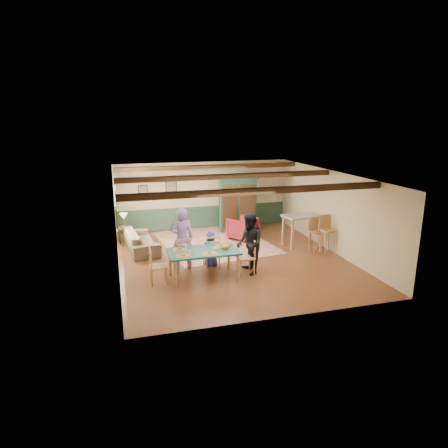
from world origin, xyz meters
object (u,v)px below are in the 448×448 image
object	(u,v)px
dining_chair_far_left	(183,254)
bar_stool_left	(316,236)
dining_table	(203,265)
person_man	(182,239)
sofa	(141,241)
end_table	(125,235)
dining_chair_end_right	(246,257)
armoire	(237,204)
table_lamp	(124,220)
counter_table	(302,230)
cat	(225,247)
dining_chair_end_left	(158,265)
armchair	(243,228)
person_child	(211,249)
dining_chair_far_right	(211,251)
person_woman	(249,244)
bar_stool_right	(328,235)

from	to	relation	value
dining_chair_far_left	bar_stool_left	xyz separation A→B (m)	(4.58, 0.45, 0.04)
dining_table	person_man	size ratio (longest dim) A/B	1.04
dining_table	sofa	distance (m)	3.36
end_table	bar_stool_left	size ratio (longest dim) A/B	0.50
dining_chair_end_right	sofa	world-z (taller)	dining_chair_end_right
bar_stool_left	dining_chair_end_right	bearing A→B (deg)	-163.32
person_man	armoire	world-z (taller)	armoire
dining_chair_end_right	sofa	bearing A→B (deg)	-138.24
person_man	table_lamp	distance (m)	3.56
dining_chair_end_right	table_lamp	xyz separation A→B (m)	(-3.24, 4.06, 0.31)
bar_stool_left	counter_table	bearing A→B (deg)	93.90
cat	armoire	bearing A→B (deg)	67.80
cat	end_table	size ratio (longest dim) A/B	0.69
person_man	cat	world-z (taller)	person_man
dining_table	dining_chair_far_left	size ratio (longest dim) A/B	1.89
dining_chair_end_left	armoire	distance (m)	5.82
person_man	armchair	distance (m)	3.66
dining_table	cat	bearing A→B (deg)	-9.70
person_man	table_lamp	world-z (taller)	person_man
counter_table	armoire	bearing A→B (deg)	122.76
counter_table	person_child	bearing A→B (deg)	-162.51
dining_chair_far_right	dining_chair_far_left	bearing A→B (deg)	-0.00
person_man	end_table	size ratio (longest dim) A/B	3.31
armchair	table_lamp	world-z (taller)	table_lamp
person_woman	armchair	distance (m)	3.43
dining_table	armchair	world-z (taller)	armchair
person_child	counter_table	size ratio (longest dim) A/B	0.82
dining_table	table_lamp	bearing A→B (deg)	116.12
dining_chair_far_right	end_table	size ratio (longest dim) A/B	1.83
table_lamp	bar_stool_right	distance (m)	7.13
dining_chair_end_left	armchair	xyz separation A→B (m)	(3.49, 3.31, -0.10)
counter_table	cat	bearing A→B (deg)	-148.28
person_child	sofa	world-z (taller)	person_child
person_child	table_lamp	size ratio (longest dim) A/B	2.11
end_table	dining_chair_end_left	bearing A→B (deg)	-79.64
person_woman	person_man	bearing A→B (deg)	-115.87
armoire	sofa	size ratio (longest dim) A/B	0.98
dining_chair_far_left	dining_chair_end_right	distance (m)	1.86
dining_chair_far_left	person_woman	world-z (taller)	person_woman
dining_table	armoire	size ratio (longest dim) A/B	0.89
dining_chair_end_right	armchair	distance (m)	3.43
dining_chair_far_left	cat	bearing A→B (deg)	139.20
person_man	person_child	distance (m)	0.95
dining_table	table_lamp	size ratio (longest dim) A/B	3.78
armoire	counter_table	xyz separation A→B (m)	(1.59, -2.47, -0.55)
dining_chair_far_right	table_lamp	size ratio (longest dim) A/B	1.99
dining_chair_far_left	dining_chair_end_left	xyz separation A→B (m)	(-0.81, -0.79, 0.00)
dining_chair_far_left	dining_chair_end_left	size ratio (longest dim) A/B	1.00
person_man	bar_stool_left	size ratio (longest dim) A/B	1.67
dining_chair_far_right	armchair	world-z (taller)	dining_chair_far_right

